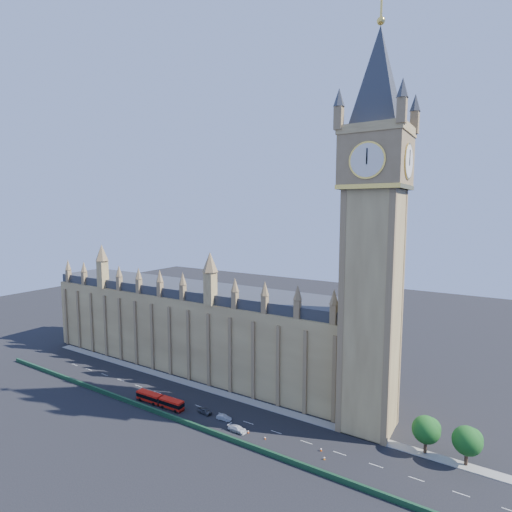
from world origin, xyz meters
The scene contains 15 objects.
ground centered at (0.00, 0.00, 0.00)m, with size 400.00×400.00×0.00m, color black.
palace_westminster centered at (-25.00, 22.00, 13.86)m, with size 120.00×20.00×28.00m.
elizabeth_tower centered at (38.00, 13.99, 54.56)m, with size 20.59×20.59×105.00m.
bridge_parapet centered at (0.00, -9.00, 0.60)m, with size 160.00×0.60×1.20m, color #1E4C2D.
kerb_north centered at (0.00, 9.50, 0.08)m, with size 160.00×3.00×0.16m, color gray.
tree_east_near centered at (52.22, 10.08, 5.64)m, with size 6.00×6.00×8.50m.
tree_east_far centered at (60.22, 10.08, 5.64)m, with size 6.00×6.00×8.50m.
red_bus centered at (-13.73, -5.17, 1.41)m, with size 15.77×2.93×2.67m.
car_grey centered at (-0.28, -2.18, 0.72)m, with size 1.70×4.21×1.44m, color #3E4045.
car_silver centered at (5.95, -2.15, 0.65)m, with size 1.37×3.92×1.29m, color #A1A4A8.
car_white centered at (11.88, -4.78, 0.72)m, with size 2.00×4.93×1.43m, color silver.
cone_a centered at (14.49, -3.90, 0.35)m, with size 0.57×0.57×0.71m.
cone_b centered at (19.24, -3.99, 0.32)m, with size 0.46×0.46×0.64m.
cone_c centered at (32.19, -1.39, 0.37)m, with size 0.61×0.61×0.75m.
cone_d centered at (34.00, -3.88, 0.34)m, with size 0.51×0.51×0.69m.
Camera 1 is at (63.88, -79.68, 53.37)m, focal length 28.00 mm.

